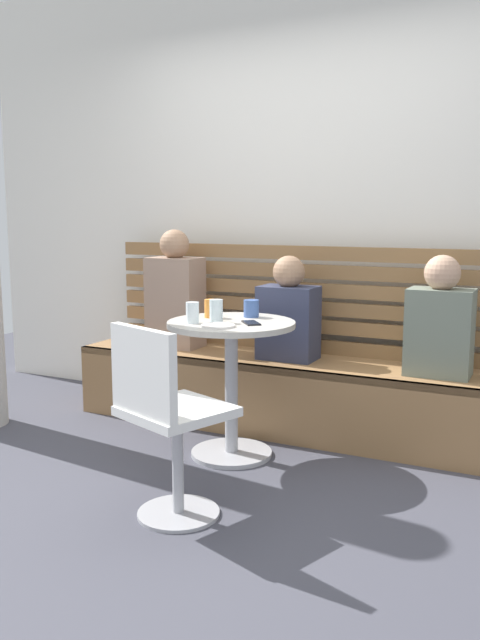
% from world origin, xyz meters
% --- Properties ---
extents(ground, '(8.00, 8.00, 0.00)m').
position_xyz_m(ground, '(0.00, 0.00, 0.00)').
color(ground, '#42424C').
extents(back_wall, '(5.20, 0.10, 2.90)m').
position_xyz_m(back_wall, '(0.00, 1.64, 1.45)').
color(back_wall, white).
rests_on(back_wall, ground).
extents(booth_bench, '(2.70, 0.52, 0.44)m').
position_xyz_m(booth_bench, '(0.00, 1.20, 0.22)').
color(booth_bench, olive).
rests_on(booth_bench, ground).
extents(booth_backrest, '(2.65, 0.04, 0.67)m').
position_xyz_m(booth_backrest, '(0.00, 1.44, 0.78)').
color(booth_backrest, olive).
rests_on(booth_backrest, booth_bench).
extents(cafe_table, '(0.68, 0.68, 0.74)m').
position_xyz_m(cafe_table, '(-0.10, 0.65, 0.52)').
color(cafe_table, '#ADADB2').
rests_on(cafe_table, ground).
extents(white_chair, '(0.51, 0.51, 0.85)m').
position_xyz_m(white_chair, '(-0.00, -0.15, 0.46)').
color(white_chair, '#ADADB2').
rests_on(white_chair, ground).
extents(person_adult, '(0.34, 0.22, 0.76)m').
position_xyz_m(person_adult, '(-0.80, 1.22, 0.78)').
color(person_adult, '#9E7F6B').
rests_on(person_adult, booth_bench).
extents(person_child_left, '(0.34, 0.22, 0.62)m').
position_xyz_m(person_child_left, '(0.01, 1.20, 0.71)').
color(person_child_left, '#333851').
rests_on(person_child_left, booth_bench).
extents(person_child_middle, '(0.34, 0.22, 0.65)m').
position_xyz_m(person_child_middle, '(0.89, 1.18, 0.73)').
color(person_child_middle, slate).
rests_on(person_child_middle, booth_bench).
extents(cup_glass_tall, '(0.07, 0.07, 0.12)m').
position_xyz_m(cup_glass_tall, '(-0.16, 0.60, 0.80)').
color(cup_glass_tall, silver).
rests_on(cup_glass_tall, cafe_table).
extents(cup_mug_blue, '(0.08, 0.08, 0.09)m').
position_xyz_m(cup_mug_blue, '(-0.07, 0.84, 0.79)').
color(cup_mug_blue, '#3D5B9E').
rests_on(cup_mug_blue, cafe_table).
extents(cup_water_clear, '(0.07, 0.07, 0.11)m').
position_xyz_m(cup_water_clear, '(-0.25, 0.52, 0.80)').
color(cup_water_clear, white).
rests_on(cup_water_clear, cafe_table).
extents(cup_tumbler_orange, '(0.07, 0.07, 0.10)m').
position_xyz_m(cup_tumbler_orange, '(-0.26, 0.72, 0.79)').
color(cup_tumbler_orange, orange).
rests_on(cup_tumbler_orange, cafe_table).
extents(plate_small, '(0.17, 0.17, 0.01)m').
position_xyz_m(plate_small, '(-0.08, 0.47, 0.75)').
color(plate_small, white).
rests_on(plate_small, cafe_table).
extents(phone_on_table, '(0.14, 0.15, 0.01)m').
position_xyz_m(phone_on_table, '(0.03, 0.63, 0.74)').
color(phone_on_table, black).
rests_on(phone_on_table, cafe_table).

